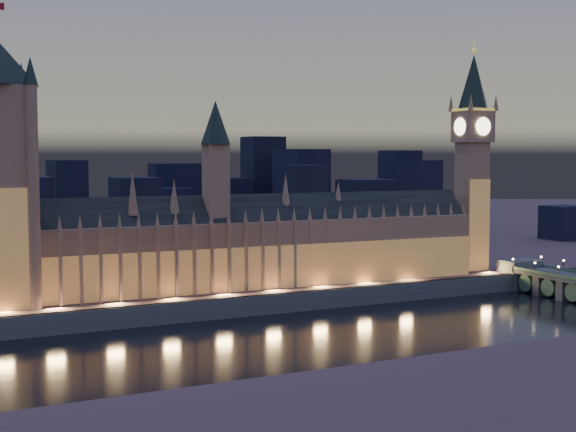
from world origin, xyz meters
name	(u,v)px	position (x,y,z in m)	size (l,w,h in m)	color
ground_plane	(343,332)	(0.00, 0.00, 0.00)	(2000.00, 2000.00, 0.00)	black
north_bank	(65,218)	(0.00, 520.00, 4.00)	(2000.00, 960.00, 8.00)	#403539
embankment_wall	(292,302)	(0.00, 41.00, 4.00)	(2000.00, 2.50, 8.00)	#415256
palace_of_westminster	(259,243)	(-5.58, 61.74, 26.37)	(202.00, 27.79, 78.00)	#8E6F5B
elizabeth_tower	(473,143)	(108.00, 61.92, 69.56)	(18.00, 18.00, 110.36)	#8E6F5B
city_backdrop	(189,205)	(27.80, 245.83, 31.26)	(465.41, 215.63, 82.78)	black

